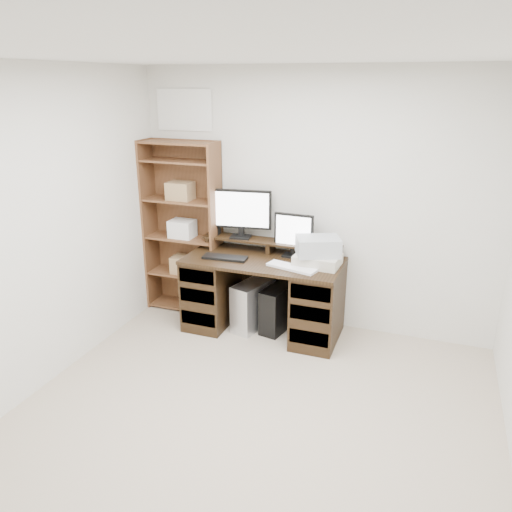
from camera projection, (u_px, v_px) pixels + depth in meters
The scene contains 14 objects.
room at pixel (234, 275), 3.01m from camera, with size 3.54×4.04×2.54m.
desk at pixel (263, 294), 4.87m from camera, with size 1.50×0.70×0.75m.
riser_shelf at pixel (271, 243), 4.91m from camera, with size 1.40×0.22×0.12m.
monitor_wide at pixel (241, 211), 4.92m from camera, with size 0.61×0.18×0.48m.
monitor_small at pixel (294, 233), 4.76m from camera, with size 0.38×0.15×0.42m.
speaker at pixel (215, 224), 5.07m from camera, with size 0.09×0.09×0.22m, color black.
keyboard_black at pixel (225, 258), 4.75m from camera, with size 0.43×0.14×0.02m, color black.
keyboard_white at pixel (292, 267), 4.51m from camera, with size 0.47×0.14×0.02m, color white.
mouse at pixel (317, 268), 4.47m from camera, with size 0.09×0.06×0.04m, color silver.
printer at pixel (318, 260), 4.58m from camera, with size 0.41×0.30×0.10m, color beige.
basket at pixel (318, 246), 4.53m from camera, with size 0.39×0.28×0.17m, color #A4AAAF.
tower_silver at pixel (253, 305), 4.97m from camera, with size 0.22×0.49×0.49m, color silver.
tower_black at pixel (278, 308), 4.94m from camera, with size 0.28×0.48×0.45m.
bookshelf at pixel (183, 226), 5.20m from camera, with size 0.80×0.30×1.80m.
Camera 1 is at (1.09, -2.58, 2.37)m, focal length 35.00 mm.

